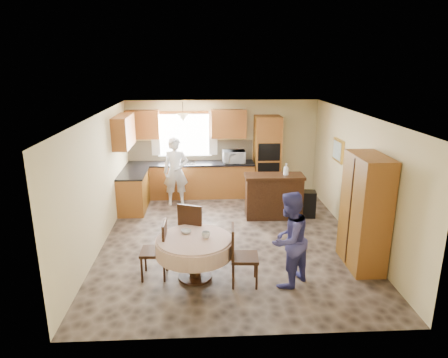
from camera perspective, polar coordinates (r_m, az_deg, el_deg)
name	(u,v)px	position (r m, az deg, el deg)	size (l,w,h in m)	color
floor	(230,238)	(8.18, 0.84, -8.49)	(5.00, 6.00, 0.01)	brown
ceiling	(230,115)	(7.48, 0.92, 9.15)	(5.00, 6.00, 0.01)	white
wall_back	(223,148)	(10.65, -0.21, 4.51)	(5.00, 0.02, 2.50)	beige
wall_front	(247,249)	(4.95, 3.27, -9.96)	(5.00, 0.02, 2.50)	beige
wall_left	(100,181)	(7.97, -17.35, -0.33)	(0.02, 6.00, 2.50)	beige
wall_right	(356,178)	(8.29, 18.39, 0.20)	(0.02, 6.00, 2.50)	beige
window	(184,135)	(10.56, -5.67, 6.27)	(1.40, 0.03, 1.10)	white
curtain_left	(155,134)	(10.56, -9.78, 6.39)	(0.22, 0.02, 1.15)	white
curtain_right	(213,133)	(10.49, -1.57, 6.56)	(0.22, 0.02, 1.15)	white
base_cab_back	(191,180)	(10.55, -4.75, -0.20)	(3.30, 0.60, 0.88)	#A85B2C
counter_back	(191,163)	(10.42, -4.81, 2.22)	(3.30, 0.64, 0.04)	black
base_cab_left	(134,192)	(9.83, -12.78, -1.81)	(0.60, 1.20, 0.88)	#A85B2C
counter_left	(132,174)	(9.70, -12.95, 0.77)	(0.64, 1.20, 0.04)	black
backsplash	(191,151)	(10.64, -4.80, 4.07)	(3.30, 0.02, 0.55)	beige
wall_cab_left	(143,124)	(10.47, -11.56, 7.65)	(0.85, 0.33, 0.72)	#B7662D
wall_cab_right	(229,124)	(10.37, 0.66, 7.90)	(0.90, 0.33, 0.72)	#B7662D
wall_cab_side	(124,131)	(9.51, -14.15, 6.63)	(0.33, 1.20, 0.72)	#B7662D
oven_tower	(267,157)	(10.50, 6.16, 3.19)	(0.66, 0.62, 2.12)	#A85B2C
oven_upper	(269,152)	(10.16, 6.47, 3.83)	(0.56, 0.01, 0.45)	black
oven_lower	(269,171)	(10.28, 6.38, 1.11)	(0.56, 0.01, 0.45)	black
pendant	(183,118)	(10.00, -5.87, 8.72)	(0.36, 0.36, 0.18)	beige
sideboard	(274,197)	(9.17, 7.09, -2.64)	(1.32, 0.55, 0.95)	#3C2110
space_heater	(306,204)	(9.38, 11.57, -3.50)	(0.44, 0.31, 0.61)	black
cupboard	(365,212)	(7.21, 19.49, -4.47)	(0.52, 1.04, 1.98)	#A85B2C
dining_table	(195,247)	(6.58, -4.24, -9.67)	(1.26, 1.26, 0.72)	#3C2110
chair_left	(158,247)	(6.70, -9.35, -9.55)	(0.43, 0.43, 0.97)	#3C2110
chair_back	(193,228)	(7.18, -4.51, -7.04)	(0.60, 0.60, 1.08)	#3C2110
chair_right	(240,253)	(6.42, 2.26, -10.45)	(0.45, 0.45, 0.98)	#3C2110
framed_picture	(338,150)	(9.19, 15.98, 3.96)	(0.06, 0.60, 0.50)	gold
microwave	(234,157)	(10.36, 1.41, 3.20)	(0.57, 0.39, 0.32)	silver
person_sink	(176,172)	(9.90, -6.90, 1.06)	(0.62, 0.41, 1.69)	silver
person_dining	(289,240)	(6.38, 9.22, -8.54)	(0.75, 0.59, 1.55)	#3F3E87
bowl_sideboard	(258,177)	(8.96, 4.90, 0.34)	(0.22, 0.22, 0.05)	#B2B2B2
bottle_sideboard	(286,170)	(9.03, 8.85, 1.21)	(0.12, 0.12, 0.32)	silver
cup_table	(206,235)	(6.48, -2.59, -8.00)	(0.14, 0.14, 0.11)	#B2B2B2
bowl_table	(186,231)	(6.69, -5.43, -7.48)	(0.18, 0.18, 0.05)	#B2B2B2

